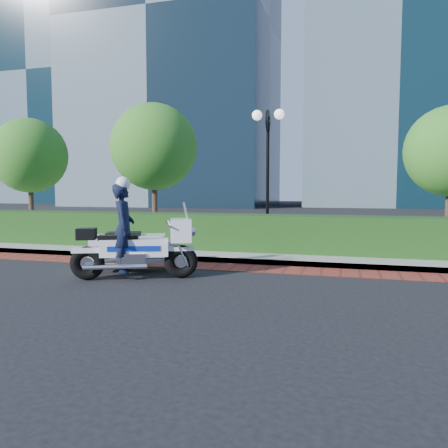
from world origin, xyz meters
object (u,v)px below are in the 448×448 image
(tree_a, at_px, (30,156))
(tree_b, at_px, (154,147))
(police_motorcycle, at_px, (131,242))
(lamppost, at_px, (268,155))

(tree_a, distance_m, tree_b, 5.50)
(tree_a, height_order, tree_b, tree_b)
(police_motorcycle, bearing_deg, tree_b, 88.26)
(lamppost, relative_size, tree_b, 0.86)
(tree_a, bearing_deg, lamppost, -7.41)
(tree_b, xyz_separation_m, police_motorcycle, (2.45, -6.55, -2.70))
(tree_a, xyz_separation_m, tree_b, (5.50, 0.00, 0.21))
(lamppost, bearing_deg, police_motorcycle, -111.31)
(lamppost, xyz_separation_m, police_motorcycle, (-2.05, -5.25, -2.23))
(police_motorcycle, bearing_deg, lamppost, 46.44)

